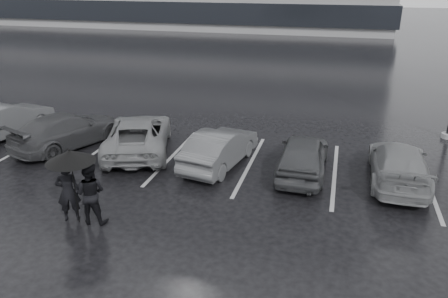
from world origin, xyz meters
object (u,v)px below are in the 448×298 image
car_west_c (67,130)px  car_east (399,164)px  pedestrian_left (68,192)px  car_west_b (138,134)px  car_main (303,155)px  pedestrian_right (90,193)px  car_west_d (4,120)px  car_west_a (220,148)px

car_west_c → car_east: car_west_c is taller
car_west_c → pedestrian_left: (3.10, -4.60, 0.18)m
car_west_c → pedestrian_left: bearing=143.8°
pedestrian_left → car_west_b: bearing=-114.1°
car_west_b → pedestrian_left: pedestrian_left is taller
car_main → pedestrian_right: pedestrian_right is taller
car_west_c → pedestrian_left: 5.54m
car_west_d → pedestrian_right: 8.26m
car_main → car_west_a: size_ratio=1.00×
car_west_a → pedestrian_right: (-2.20, -4.36, 0.21)m
car_west_c → pedestrian_right: 5.87m
car_west_b → car_west_c: (-2.76, -0.22, -0.01)m
car_west_a → car_west_b: car_west_b is taller
car_west_b → pedestrian_right: 4.86m
pedestrian_left → car_main: bearing=-169.4°
car_west_c → pedestrian_left: size_ratio=2.66×
car_west_c → pedestrian_right: pedestrian_right is taller
car_west_c → car_east: 11.55m
car_main → car_west_b: size_ratio=0.81×
car_west_a → car_west_d: 8.92m
car_west_c → pedestrian_right: (3.71, -4.55, 0.20)m
car_west_b → car_east: (8.79, -0.19, -0.04)m
car_main → pedestrian_right: 6.62m
car_main → pedestrian_right: size_ratio=2.24×
car_west_a → car_east: bearing=-167.7°
car_west_d → car_west_b: bearing=-170.7°
car_west_d → pedestrian_right: pedestrian_right is taller
car_west_d → pedestrian_left: size_ratio=2.51×
pedestrian_left → pedestrian_right: 0.62m
car_west_b → car_west_c: bearing=-14.4°
car_west_b → pedestrian_left: 4.83m
car_west_c → car_main: bearing=-161.1°
car_west_a → pedestrian_right: 4.88m
car_east → pedestrian_right: (-7.84, -4.57, 0.23)m
car_west_d → pedestrian_right: size_ratio=2.45×
car_west_c → car_west_a: bearing=-162.1°
car_main → car_west_c: size_ratio=0.86×
car_west_b → car_west_d: bearing=-19.3°
car_west_c → car_east: (11.55, 0.02, -0.03)m
car_west_b → pedestrian_left: (0.34, -4.81, 0.17)m
car_east → pedestrian_right: 9.08m
car_west_b → car_east: car_west_b is taller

